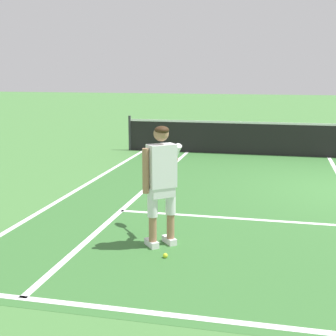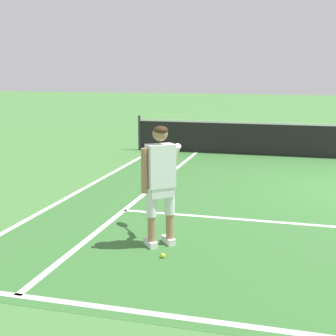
{
  "view_description": "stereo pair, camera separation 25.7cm",
  "coord_description": "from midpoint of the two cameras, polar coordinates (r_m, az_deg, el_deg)",
  "views": [
    {
      "loc": [
        -1.47,
        -10.36,
        2.46
      ],
      "look_at": [
        -3.0,
        -3.63,
        1.05
      ],
      "focal_mm": 51.59,
      "sensor_mm": 36.0,
      "label": 1
    },
    {
      "loc": [
        -1.22,
        -10.29,
        2.46
      ],
      "look_at": [
        -3.0,
        -3.63,
        1.05
      ],
      "focal_mm": 51.59,
      "sensor_mm": 36.0,
      "label": 2
    }
  ],
  "objects": [
    {
      "name": "tennis_player",
      "position": [
        6.7,
        0.17,
        -1.12
      ],
      "size": [
        0.66,
        1.19,
        1.71
      ],
      "color": "white",
      "rests_on": "ground"
    },
    {
      "name": "line_doubles_left",
      "position": [
        10.47,
        -8.79,
        -2.16
      ],
      "size": [
        0.1,
        9.83,
        0.01
      ],
      "primitive_type": "cube",
      "color": "white",
      "rests_on": "ground"
    },
    {
      "name": "tennis_ball_near_feet",
      "position": [
        6.52,
        0.55,
        -10.3
      ],
      "size": [
        0.07,
        0.07,
        0.07
      ],
      "primitive_type": "sphere",
      "color": "#CCE02D",
      "rests_on": "ground"
    },
    {
      "name": "line_singles_left",
      "position": [
        10.01,
        -1.56,
        -2.67
      ],
      "size": [
        0.1,
        9.83,
        0.01
      ],
      "primitive_type": "cube",
      "color": "white",
      "rests_on": "ground"
    }
  ]
}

